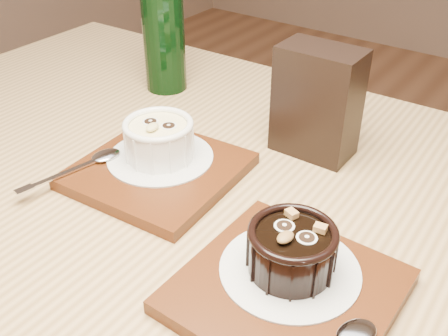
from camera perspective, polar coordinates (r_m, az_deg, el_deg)
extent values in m
cube|color=#997243|center=(0.59, -1.75, -6.58)|extent=(1.22, 0.83, 0.04)
cylinder|color=#997243|center=(1.32, -11.84, -2.20)|extent=(0.06, 0.06, 0.71)
cube|color=#55260E|center=(0.64, -7.16, -0.30)|extent=(0.19, 0.19, 0.01)
cylinder|color=silver|center=(0.65, -6.93, 1.20)|extent=(0.13, 0.13, 0.00)
cylinder|color=white|center=(0.64, -7.06, 2.88)|extent=(0.08, 0.08, 0.04)
cylinder|color=#F5E195|center=(0.63, -7.19, 4.47)|extent=(0.07, 0.07, 0.00)
torus|color=white|center=(0.62, -7.21, 4.75)|extent=(0.08, 0.08, 0.01)
cylinder|color=black|center=(0.63, -8.01, 5.08)|extent=(0.02, 0.02, 0.00)
cylinder|color=black|center=(0.62, -6.05, 4.63)|extent=(0.02, 0.02, 0.00)
ellipsoid|color=#DFCA82|center=(0.61, -7.83, 4.44)|extent=(0.02, 0.02, 0.01)
cube|color=#55260E|center=(0.49, 6.81, -13.15)|extent=(0.18, 0.18, 0.01)
cylinder|color=silver|center=(0.49, 7.17, -10.87)|extent=(0.13, 0.13, 0.00)
cylinder|color=black|center=(0.48, 7.35, -9.06)|extent=(0.08, 0.08, 0.04)
cylinder|color=black|center=(0.47, 7.51, -7.32)|extent=(0.07, 0.07, 0.00)
torus|color=black|center=(0.46, 7.55, -6.99)|extent=(0.08, 0.08, 0.01)
cylinder|color=black|center=(0.47, 6.59, -6.22)|extent=(0.02, 0.02, 0.00)
cylinder|color=black|center=(0.46, 9.01, -7.44)|extent=(0.02, 0.02, 0.00)
ellipsoid|color=brown|center=(0.45, 6.69, -7.50)|extent=(0.01, 0.02, 0.01)
cube|color=#9E6933|center=(0.48, 7.37, -4.94)|extent=(0.01, 0.01, 0.01)
cube|color=#9E6933|center=(0.47, 10.44, -6.45)|extent=(0.01, 0.01, 0.01)
cube|color=black|center=(0.66, 10.10, 7.08)|extent=(0.10, 0.06, 0.14)
cylinder|color=black|center=(0.83, -6.57, 14.10)|extent=(0.06, 0.06, 0.17)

